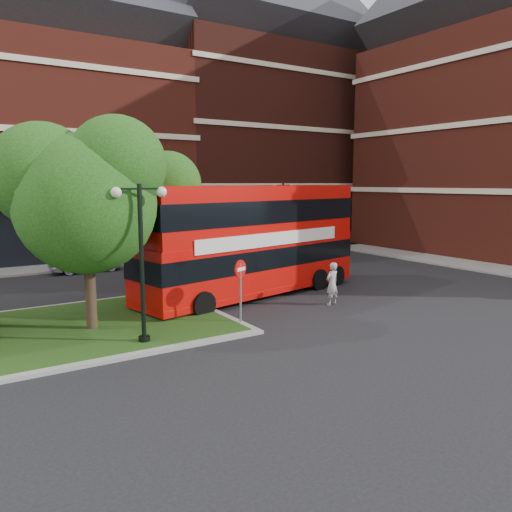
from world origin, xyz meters
TOP-DOWN VIEW (x-y plane):
  - ground at (0.00, 0.00)m, footprint 120.00×120.00m
  - pavement_far at (0.00, 16.50)m, footprint 44.00×3.00m
  - pavement_side at (16.50, 2.00)m, footprint 3.00×28.00m
  - terrace_far_right at (14.00, 24.00)m, footprint 18.00×12.00m
  - traffic_island at (-8.00, 3.00)m, footprint 12.60×7.60m
  - tree_island_west at (-6.60, 2.58)m, footprint 5.40×4.71m
  - tree_island_east at (-3.58, 5.06)m, footprint 4.46×3.90m
  - lamp_island at (-5.50, 0.20)m, footprint 1.72×0.36m
  - lamp_far_left at (2.00, 14.50)m, footprint 1.72×0.36m
  - lamp_far_right at (10.00, 14.50)m, footprint 1.72×0.36m
  - bus at (1.05, 4.29)m, footprint 11.55×4.85m
  - woman at (2.92, 1.08)m, footprint 0.70×0.52m
  - car_silver at (-3.76, 14.50)m, footprint 3.90×1.59m
  - car_white at (6.96, 14.70)m, footprint 4.84×2.10m
  - no_entry_sign at (-1.80, 0.56)m, footprint 0.61×0.32m

SIDE VIEW (x-z plane):
  - ground at x=0.00m, z-range 0.00..0.00m
  - pavement_far at x=0.00m, z-range 0.00..0.12m
  - pavement_side at x=16.50m, z-range 0.00..0.12m
  - traffic_island at x=-8.00m, z-range -0.01..0.14m
  - car_silver at x=-3.76m, z-range 0.00..1.33m
  - car_white at x=6.96m, z-range 0.00..1.55m
  - woman at x=2.92m, z-range 0.00..1.78m
  - no_entry_sign at x=-1.80m, z-range 0.50..2.85m
  - bus at x=1.05m, z-range 0.67..4.97m
  - lamp_island at x=-5.50m, z-range 0.33..5.33m
  - lamp_far_left at x=2.00m, z-range 0.33..5.33m
  - lamp_far_right at x=10.00m, z-range 0.33..5.33m
  - tree_island_east at x=-3.58m, z-range 1.10..7.39m
  - tree_island_west at x=-6.60m, z-range 1.19..8.40m
  - terrace_far_right at x=14.00m, z-range 0.00..16.00m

